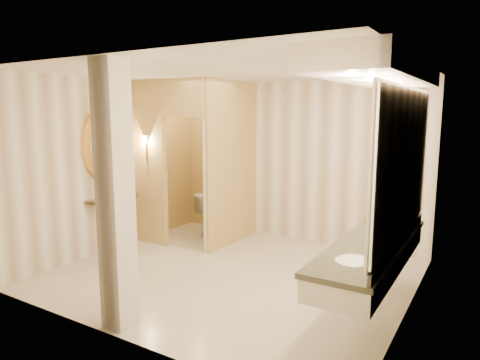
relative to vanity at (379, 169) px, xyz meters
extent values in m
plane|color=beige|center=(-1.98, 0.40, -1.63)|extent=(4.50, 4.50, 0.00)
plane|color=white|center=(-1.98, 0.40, 1.07)|extent=(4.50, 4.50, 0.00)
cube|color=white|center=(-1.98, 2.40, -0.28)|extent=(4.50, 0.02, 2.70)
cube|color=white|center=(-1.98, -1.60, -0.28)|extent=(4.50, 0.02, 2.70)
cube|color=white|center=(-4.23, 0.40, -0.28)|extent=(0.02, 4.00, 2.70)
cube|color=white|center=(0.27, 0.40, -0.28)|extent=(0.02, 4.00, 2.70)
cube|color=#DAB772|center=(-2.78, 1.65, -0.28)|extent=(0.10, 1.50, 2.70)
cube|color=#DAB772|center=(-3.90, 0.90, -0.28)|extent=(0.65, 0.10, 2.70)
cube|color=#DAB772|center=(-3.18, 0.90, 0.77)|extent=(0.80, 0.10, 0.60)
cube|color=beige|center=(-2.97, 1.25, -0.58)|extent=(0.43, 0.73, 2.10)
cylinder|color=#BA863B|center=(-3.90, 0.83, -0.08)|extent=(0.03, 0.03, 0.30)
cone|color=beige|center=(-3.90, 0.83, 0.12)|extent=(0.14, 0.14, 0.14)
cube|color=beige|center=(-0.03, 0.00, -0.90)|extent=(0.60, 2.37, 0.24)
cube|color=black|center=(-0.03, 0.00, -0.78)|extent=(0.64, 2.41, 0.05)
cube|color=black|center=(0.25, 0.00, -0.71)|extent=(0.03, 2.37, 0.10)
ellipsoid|color=white|center=(-0.03, -0.64, -0.80)|extent=(0.40, 0.44, 0.15)
cylinder|color=#BA863B|center=(0.17, -0.64, -0.67)|extent=(0.03, 0.03, 0.22)
ellipsoid|color=white|center=(-0.03, 0.64, -0.80)|extent=(0.40, 0.44, 0.15)
cylinder|color=#BA863B|center=(0.17, 0.64, -0.67)|extent=(0.03, 0.03, 0.22)
cube|color=white|center=(0.25, 0.00, 0.07)|extent=(0.03, 2.37, 1.40)
cube|color=beige|center=(-0.03, 0.00, 0.96)|extent=(0.75, 2.57, 0.22)
cylinder|color=black|center=(-4.21, 0.30, -0.78)|extent=(0.96, 0.96, 0.05)
cube|color=beige|center=(-4.17, 0.30, -1.08)|extent=(0.10, 0.10, 0.60)
cylinder|color=gold|center=(-4.19, 0.30, 0.07)|extent=(0.07, 0.96, 0.96)
cylinder|color=white|center=(-4.15, 0.30, 0.07)|extent=(0.02, 0.77, 0.77)
cube|color=beige|center=(-2.21, -1.40, -0.28)|extent=(0.28, 0.28, 2.70)
cube|color=black|center=(-3.98, 0.28, -0.69)|extent=(0.14, 0.14, 0.13)
imported|color=white|center=(-3.26, 1.92, -1.25)|extent=(0.63, 0.84, 0.76)
imported|color=beige|center=(-0.03, 0.31, -0.69)|extent=(0.07, 0.07, 0.13)
imported|color=silver|center=(-0.04, 0.31, -0.69)|extent=(0.11, 0.11, 0.12)
imported|color=#C6B28C|center=(-0.07, 0.04, -0.64)|extent=(0.09, 0.10, 0.23)
camera|label=1|loc=(1.01, -4.31, 0.56)|focal=32.00mm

